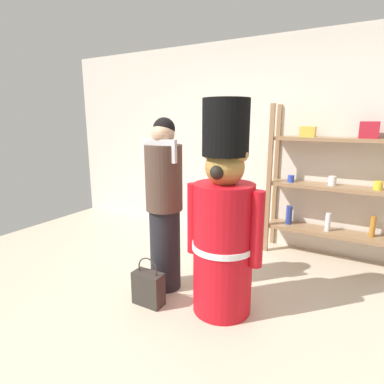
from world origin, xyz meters
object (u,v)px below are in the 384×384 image
at_px(merchandise_shelf, 333,183).
at_px(shopping_bag, 148,288).
at_px(person_shopper, 164,204).
at_px(teddy_bear_guard, 223,224).

distance_m(merchandise_shelf, shopping_bag, 2.33).
xyz_separation_m(merchandise_shelf, shopping_bag, (-1.23, -1.83, -0.76)).
relative_size(merchandise_shelf, shopping_bag, 4.05).
height_order(person_shopper, shopping_bag, person_shopper).
distance_m(teddy_bear_guard, person_shopper, 0.65).
xyz_separation_m(merchandise_shelf, teddy_bear_guard, (-0.63, -1.58, -0.14)).
distance_m(person_shopper, shopping_bag, 0.76).
bearing_deg(person_shopper, merchandise_shelf, 49.75).
height_order(merchandise_shelf, teddy_bear_guard, merchandise_shelf).
height_order(merchandise_shelf, shopping_bag, merchandise_shelf).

